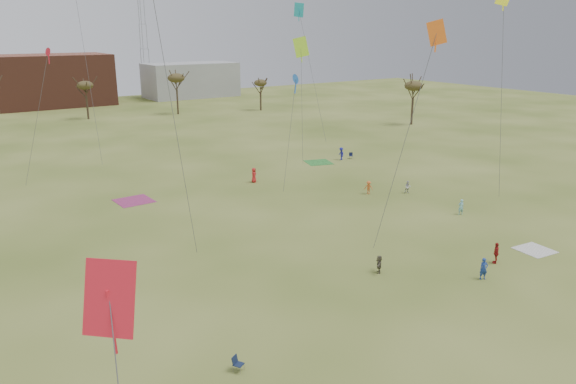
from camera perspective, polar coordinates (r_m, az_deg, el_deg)
ground at (r=36.72m, az=10.83°, el=-12.74°), size 260.00×260.00×0.00m
flyer_near_right at (r=43.34m, az=19.62°, el=-7.51°), size 0.72×0.63×1.66m
spectator_fore_a at (r=46.54m, az=20.76°, el=-5.92°), size 1.06×0.94×1.71m
spectator_fore_b at (r=41.88m, az=-16.27°, el=-8.00°), size 0.99×1.05×1.72m
spectator_fore_c at (r=42.53m, az=9.42°, el=-7.38°), size 1.15×1.24×1.39m
flyer_mid_b at (r=62.18m, az=8.35°, el=0.47°), size 1.04×1.11×1.50m
flyer_mid_c at (r=57.38m, az=17.49°, el=-1.48°), size 0.67×0.58×1.57m
spectator_mid_e at (r=63.30m, az=12.31°, el=0.50°), size 0.87×0.81×1.42m
flyer_far_b at (r=66.35m, az=-3.55°, el=1.76°), size 0.88×1.03×1.78m
flyer_far_c at (r=78.10m, az=5.53°, el=3.98°), size 0.86×1.25×1.78m
blanket_cream at (r=50.70m, az=24.20°, el=-5.52°), size 2.92×2.92×0.03m
blanket_plum at (r=61.50m, az=-15.67°, el=-0.89°), size 3.84×3.84×0.03m
blanket_olive at (r=76.49m, az=3.18°, el=3.08°), size 4.22×4.22×0.03m
camp_chair_left at (r=31.29m, az=-5.18°, el=-17.59°), size 0.71×0.72×0.87m
camp_chair_right at (r=79.10m, az=6.53°, el=3.64°), size 0.73×0.74×0.87m
kites_aloft at (r=53.65m, az=-11.76°, el=18.81°), size 63.31×63.93×27.46m
tree_line at (r=103.93m, az=-22.97°, el=9.35°), size 117.44×49.32×8.91m
building_brick at (r=145.48m, az=-23.25°, el=10.59°), size 26.00×16.00×12.00m
building_grey at (r=154.39m, az=-10.03°, el=11.36°), size 24.00×12.00×9.00m
radio_tower at (r=156.55m, az=-14.89°, el=16.54°), size 1.51×1.72×41.00m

